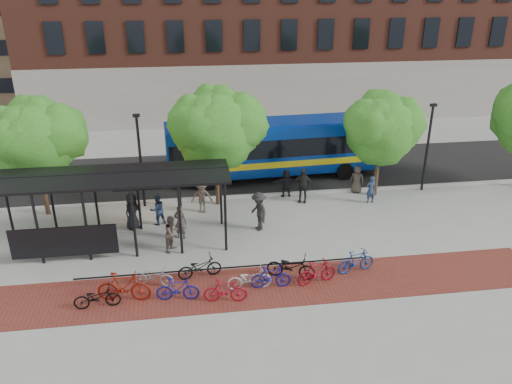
{
  "coord_description": "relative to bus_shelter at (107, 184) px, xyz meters",
  "views": [
    {
      "loc": [
        -4.45,
        -21.78,
        11.47
      ],
      "look_at": [
        -1.23,
        0.94,
        1.6
      ],
      "focal_mm": 35.0,
      "sensor_mm": 36.0,
      "label": 1
    }
  ],
  "objects": [
    {
      "name": "bike_1",
      "position": [
        0.93,
        -4.69,
        -2.38
      ],
      "size": [
        2.13,
        0.89,
        1.24
      ],
      "primitive_type": "imported",
      "rotation": [
        0.0,
        0.0,
        1.42
      ],
      "color": "maroon",
      "rests_on": "ground"
    },
    {
      "name": "bike_2",
      "position": [
        1.99,
        -3.81,
        -2.56
      ],
      "size": [
        1.77,
        1.02,
        0.88
      ],
      "primitive_type": "imported",
      "rotation": [
        0.0,
        0.0,
        1.29
      ],
      "color": "#9D9D9F",
      "rests_on": "ground"
    },
    {
      "name": "lamp_post_left",
      "position": [
        1.13,
        4.08,
        -0.25
      ],
      "size": [
        0.35,
        0.2,
        5.12
      ],
      "color": "black",
      "rests_on": "ground"
    },
    {
      "name": "pedestrian_6",
      "position": [
        13.19,
        4.28,
        -2.19
      ],
      "size": [
        0.89,
        0.69,
        1.62
      ],
      "primitive_type": "imported",
      "rotation": [
        0.0,
        0.0,
        2.9
      ],
      "color": "#413A34",
      "rests_on": "ground"
    },
    {
      "name": "brick_strip",
      "position": [
        6.13,
        -4.52,
        -3.0
      ],
      "size": [
        24.0,
        3.0,
        0.01
      ],
      "primitive_type": "cube",
      "color": "maroon",
      "rests_on": "ground"
    },
    {
      "name": "pedestrian_2",
      "position": [
        1.96,
        1.74,
        -2.19
      ],
      "size": [
        0.97,
        0.89,
        1.62
      ],
      "primitive_type": "imported",
      "rotation": [
        0.0,
        0.0,
        3.59
      ],
      "color": "#21324E",
      "rests_on": "ground"
    },
    {
      "name": "pedestrian_1",
      "position": [
        3.1,
        0.09,
        -2.15
      ],
      "size": [
        0.72,
        0.59,
        1.7
      ],
      "primitive_type": "imported",
      "rotation": [
        0.0,
        0.0,
        2.79
      ],
      "color": "#473D39",
      "rests_on": "ground"
    },
    {
      "name": "bike_5",
      "position": [
        4.76,
        -5.31,
        -2.5
      ],
      "size": [
        1.71,
        0.67,
        1.0
      ],
      "primitive_type": "imported",
      "rotation": [
        0.0,
        0.0,
        1.45
      ],
      "color": "maroon",
      "rests_on": "ground"
    },
    {
      "name": "lamp_post_right",
      "position": [
        17.13,
        4.08,
        -0.25
      ],
      "size": [
        0.35,
        0.2,
        5.12
      ],
      "color": "black",
      "rests_on": "ground"
    },
    {
      "name": "pedestrian_0",
      "position": [
        0.77,
        1.43,
        -2.06
      ],
      "size": [
        1.05,
        1.09,
        1.88
      ],
      "primitive_type": "imported",
      "rotation": [
        0.0,
        0.0,
        0.87
      ],
      "color": "black",
      "rests_on": "ground"
    },
    {
      "name": "bike_3",
      "position": [
        2.96,
        -4.95,
        -2.5
      ],
      "size": [
        1.7,
        0.63,
        1.0
      ],
      "primitive_type": "imported",
      "rotation": [
        0.0,
        0.0,
        1.48
      ],
      "color": "navy",
      "rests_on": "ground"
    },
    {
      "name": "bike_11",
      "position": [
        10.39,
        -3.98,
        -2.48
      ],
      "size": [
        1.78,
        0.86,
        1.03
      ],
      "primitive_type": "imported",
      "rotation": [
        0.0,
        0.0,
        1.8
      ],
      "color": "navy",
      "rests_on": "ground"
    },
    {
      "name": "tree_c",
      "position": [
        14.22,
        3.83,
        1.06
      ],
      "size": [
        4.66,
        3.8,
        5.92
      ],
      "color": "#382619",
      "rests_on": "ground"
    },
    {
      "name": "bike_7",
      "position": [
        6.64,
        -4.62,
        -2.51
      ],
      "size": [
        1.65,
        0.52,
        0.98
      ],
      "primitive_type": "imported",
      "rotation": [
        0.0,
        0.0,
        1.54
      ],
      "color": "navy",
      "rests_on": "ground"
    },
    {
      "name": "bus_shelter",
      "position": [
        0.0,
        0.0,
        0.0
      ],
      "size": [
        10.6,
        3.07,
        3.6
      ],
      "color": "black",
      "rests_on": "ground"
    },
    {
      "name": "bus",
      "position": [
        8.87,
        7.5,
        -0.97
      ],
      "size": [
        13.24,
        3.72,
        3.53
      ],
      "rotation": [
        0.0,
        0.0,
        0.06
      ],
      "color": "navy",
      "rests_on": "ground"
    },
    {
      "name": "curb",
      "position": [
        8.13,
        4.48,
        -2.94
      ],
      "size": [
        160.0,
        0.25,
        0.12
      ],
      "primitive_type": "cube",
      "color": "#B7B7B2",
      "rests_on": "ground"
    },
    {
      "name": "pedestrian_3",
      "position": [
        4.23,
        2.81,
        -2.11
      ],
      "size": [
        1.22,
        0.8,
        1.79
      ],
      "primitive_type": "imported",
      "rotation": [
        0.0,
        0.0,
        -0.12
      ],
      "color": "#4C4138",
      "rests_on": "ground"
    },
    {
      "name": "asphalt_street",
      "position": [
        8.13,
        8.48,
        -2.99
      ],
      "size": [
        160.0,
        8.0,
        0.01
      ],
      "primitive_type": "cube",
      "color": "black",
      "rests_on": "ground"
    },
    {
      "name": "pedestrian_5",
      "position": [
        9.03,
        4.28,
        -2.2
      ],
      "size": [
        1.5,
        0.53,
        1.6
      ],
      "primitive_type": "imported",
      "rotation": [
        0.0,
        0.0,
        3.18
      ],
      "color": "black",
      "rests_on": "ground"
    },
    {
      "name": "tree_b",
      "position": [
        5.23,
        3.83,
        1.46
      ],
      "size": [
        5.15,
        4.2,
        6.47
      ],
      "color": "#382619",
      "rests_on": "ground"
    },
    {
      "name": "bike_0",
      "position": [
        -0.04,
        -5.01,
        -2.55
      ],
      "size": [
        1.76,
        0.71,
        0.91
      ],
      "primitive_type": "imported",
      "rotation": [
        0.0,
        0.0,
        1.63
      ],
      "color": "black",
      "rests_on": "ground"
    },
    {
      "name": "bike_8",
      "position": [
        7.59,
        -4.03,
        -2.47
      ],
      "size": [
        2.15,
        1.38,
        1.07
      ],
      "primitive_type": "imported",
      "rotation": [
        0.0,
        0.0,
        1.21
      ],
      "color": "black",
      "rests_on": "ground"
    },
    {
      "name": "pedestrian_7",
      "position": [
        13.47,
        2.76,
        -2.21
      ],
      "size": [
        0.63,
        0.48,
        1.58
      ],
      "primitive_type": "imported",
      "rotation": [
        0.0,
        0.0,
        3.32
      ],
      "color": "navy",
      "rests_on": "ground"
    },
    {
      "name": "ground",
      "position": [
        8.13,
        0.48,
        -3.0
      ],
      "size": [
        160.0,
        160.0,
        0.0
      ],
      "primitive_type": "plane",
      "color": "#9E9E99",
      "rests_on": "ground"
    },
    {
      "name": "tree_a",
      "position": [
        -3.77,
        3.83,
        1.24
      ],
      "size": [
        4.9,
        4.0,
        6.18
      ],
      "color": "#382619",
      "rests_on": "ground"
    },
    {
      "name": "pedestrian_4",
      "position": [
        9.78,
        3.39,
        -2.01
      ],
      "size": [
        1.25,
        0.84,
        1.97
      ],
      "primitive_type": "imported",
      "rotation": [
        0.0,
        0.0,
        5.94
      ],
      "color": "black",
      "rests_on": "ground"
    },
    {
      "name": "bike_6",
      "position": [
        5.79,
        -4.57,
        -2.52
      ],
      "size": [
        1.84,
        0.72,
        0.95
      ],
      "primitive_type": "imported",
      "rotation": [
        0.0,
        0.0,
        1.62
      ],
      "color": "#B5B6B8",
      "rests_on": "ground"
    },
    {
      "name": "bike_4",
      "position": [
        3.86,
        -3.46,
        -2.52
      ],
      "size": [
        1.92,
        0.96,
        0.96
      ],
      "primitive_type": "imported",
      "rotation": [
        0.0,
        0.0,
        1.76
      ],
      "color": "black",
      "rests_on": "ground"
    },
    {
      "name": "pedestrian_9",
      "position": [
        6.9,
        0.44,
        -2.01
      ],
      "size": [
        1.11,
        1.45,
        1.98
      ],
      "primitive_type": "imported",
      "rotation": [
        0.0,
        0.0,
        5.04
      ],
      "color": "black",
      "rests_on": "ground"
    },
    {
      "name": "bike_9",
      "position": [
        8.54,
        -4.57,
        -2.48
      ],
      "size": [
        1.79,
        0.87,
        1.04
      ],
      "primitive_type": "imported",
      "rotation": [
        0.0,
        0.0,
        1.8
      ],
      "color": "maroon",
      "rests_on": "ground"
    },
    {
      "name": "pedestrian_8",
      "position": [
        2.73,
        -1.02,
        -2.15
      ],
      "size": [
        0.98,
        1.04,
        1.7
      ],
      "primitive_type": "imported",
      "rotation": [
        0.0,
        0.0,
        1.02
      ],
      "color": "brown",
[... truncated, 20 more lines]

